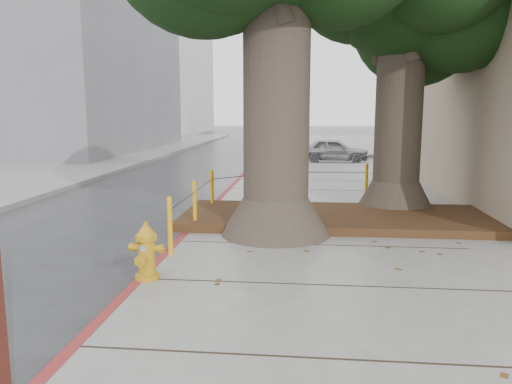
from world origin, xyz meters
The scene contains 11 objects.
ground centered at (0.00, 0.00, 0.00)m, with size 140.00×140.00×0.00m, color #28282B.
sidewalk_far centered at (6.00, 30.00, 0.07)m, with size 16.00×20.00×0.15m, color slate.
curb_red centered at (-2.00, 2.50, 0.07)m, with size 0.14×26.00×0.16m, color maroon.
planter_bed centered at (0.90, 3.90, 0.23)m, with size 6.40×2.60×0.16m, color black.
building_far_grey centered at (-15.00, 22.00, 6.00)m, with size 12.00×16.00×12.00m, color slate.
building_far_white centered at (-17.00, 45.00, 7.50)m, with size 12.00×18.00×15.00m, color silver.
bollard_ring centered at (-0.87, 4.38, 0.66)m, with size 3.79×5.39×0.95m.
fire_hydrant centered at (-1.90, 0.00, 0.54)m, with size 0.42×0.39×0.80m.
car_silver centered at (1.55, 17.49, 0.56)m, with size 1.32×3.28×1.12m, color #A7A6AB.
car_red centered at (7.68, 17.20, 0.57)m, with size 1.21×3.47×1.14m, color maroon.
car_dark centered at (-12.65, 19.86, 0.54)m, with size 1.51×3.71×1.08m, color black.
Camera 1 is at (0.25, -6.39, 2.45)m, focal length 35.00 mm.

